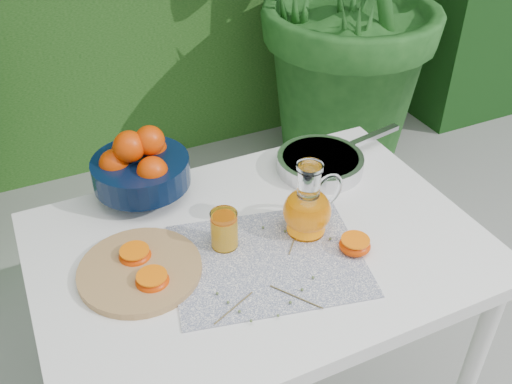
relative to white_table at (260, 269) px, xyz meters
name	(u,v)px	position (x,y,z in m)	size (l,w,h in m)	color
white_table	(260,269)	(0.00, 0.00, 0.00)	(1.00, 0.70, 0.75)	white
placemat	(267,260)	(-0.01, -0.06, 0.08)	(0.41, 0.32, 0.00)	#0C1946
cutting_board	(140,270)	(-0.27, 0.02, 0.09)	(0.26, 0.26, 0.02)	#B0824F
fruit_bowl	(140,166)	(-0.19, 0.29, 0.17)	(0.29, 0.29, 0.19)	black
juice_pitcher	(308,208)	(0.12, -0.01, 0.15)	(0.16, 0.13, 0.18)	white
juice_tumbler	(224,230)	(-0.08, 0.02, 0.13)	(0.07, 0.07, 0.09)	white
saute_pan	(321,162)	(0.28, 0.20, 0.11)	(0.42, 0.27, 0.04)	silver
orange_halves	(216,260)	(-0.12, -0.03, 0.10)	(0.53, 0.25, 0.03)	red
thyme_sprigs	(278,275)	(-0.01, -0.12, 0.09)	(0.33, 0.28, 0.01)	brown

